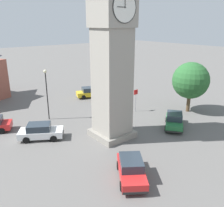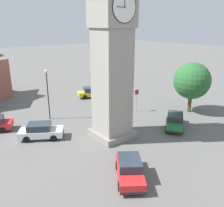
{
  "view_description": "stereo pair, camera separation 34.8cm",
  "coord_description": "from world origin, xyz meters",
  "px_view_note": "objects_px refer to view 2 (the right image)",
  "views": [
    {
      "loc": [
        13.47,
        16.98,
        10.56
      ],
      "look_at": [
        0.0,
        0.0,
        3.36
      ],
      "focal_mm": 38.89,
      "sensor_mm": 36.0,
      "label": 1
    },
    {
      "loc": [
        13.19,
        17.2,
        10.56
      ],
      "look_at": [
        0.0,
        0.0,
        3.36
      ],
      "focal_mm": 38.89,
      "sensor_mm": 36.0,
      "label": 2
    }
  ],
  "objects_px": {
    "car_blue_kerb": "(92,92)",
    "car_black_far": "(175,121)",
    "pedestrian": "(111,108)",
    "road_sign": "(137,97)",
    "car_silver_kerb": "(130,169)",
    "car_white_side": "(41,131)",
    "tree": "(192,81)",
    "lamp_post": "(47,87)",
    "clock_tower": "(112,18)"
  },
  "relations": [
    {
      "from": "pedestrian",
      "to": "lamp_post",
      "type": "xyz_separation_m",
      "value": [
        6.11,
        -3.61,
        2.78
      ]
    },
    {
      "from": "car_silver_kerb",
      "to": "car_white_side",
      "type": "distance_m",
      "value": 10.29
    },
    {
      "from": "car_black_far",
      "to": "pedestrian",
      "type": "relative_size",
      "value": 2.54
    },
    {
      "from": "road_sign",
      "to": "lamp_post",
      "type": "bearing_deg",
      "value": -23.85
    },
    {
      "from": "lamp_post",
      "to": "road_sign",
      "type": "xyz_separation_m",
      "value": [
        -9.65,
        4.27,
        -1.88
      ]
    },
    {
      "from": "car_white_side",
      "to": "tree",
      "type": "height_order",
      "value": "tree"
    },
    {
      "from": "tree",
      "to": "lamp_post",
      "type": "xyz_separation_m",
      "value": [
        14.86,
        -8.34,
        -0.16
      ]
    },
    {
      "from": "car_silver_kerb",
      "to": "car_black_far",
      "type": "relative_size",
      "value": 1.01
    },
    {
      "from": "car_black_far",
      "to": "lamp_post",
      "type": "distance_m",
      "value": 14.38
    },
    {
      "from": "car_white_side",
      "to": "lamp_post",
      "type": "height_order",
      "value": "lamp_post"
    },
    {
      "from": "road_sign",
      "to": "car_silver_kerb",
      "type": "bearing_deg",
      "value": 45.12
    },
    {
      "from": "pedestrian",
      "to": "tree",
      "type": "distance_m",
      "value": 10.37
    },
    {
      "from": "tree",
      "to": "lamp_post",
      "type": "relative_size",
      "value": 1.07
    },
    {
      "from": "clock_tower",
      "to": "car_silver_kerb",
      "type": "height_order",
      "value": "clock_tower"
    },
    {
      "from": "tree",
      "to": "car_blue_kerb",
      "type": "bearing_deg",
      "value": -63.85
    },
    {
      "from": "clock_tower",
      "to": "car_blue_kerb",
      "type": "relative_size",
      "value": 4.22
    },
    {
      "from": "car_black_far",
      "to": "car_silver_kerb",
      "type": "bearing_deg",
      "value": 21.38
    },
    {
      "from": "clock_tower",
      "to": "car_blue_kerb",
      "type": "bearing_deg",
      "value": -114.54
    },
    {
      "from": "car_blue_kerb",
      "to": "car_black_far",
      "type": "xyz_separation_m",
      "value": [
        -0.87,
        14.76,
        0.0
      ]
    },
    {
      "from": "car_silver_kerb",
      "to": "lamp_post",
      "type": "relative_size",
      "value": 0.75
    },
    {
      "from": "car_white_side",
      "to": "lamp_post",
      "type": "distance_m",
      "value": 5.86
    },
    {
      "from": "clock_tower",
      "to": "tree",
      "type": "distance_m",
      "value": 13.8
    },
    {
      "from": "car_silver_kerb",
      "to": "pedestrian",
      "type": "height_order",
      "value": "pedestrian"
    },
    {
      "from": "car_silver_kerb",
      "to": "tree",
      "type": "relative_size",
      "value": 0.7
    },
    {
      "from": "car_blue_kerb",
      "to": "tree",
      "type": "bearing_deg",
      "value": 116.15
    },
    {
      "from": "pedestrian",
      "to": "tree",
      "type": "height_order",
      "value": "tree"
    },
    {
      "from": "car_white_side",
      "to": "tree",
      "type": "bearing_deg",
      "value": 166.77
    },
    {
      "from": "pedestrian",
      "to": "car_white_side",
      "type": "bearing_deg",
      "value": 3.86
    },
    {
      "from": "lamp_post",
      "to": "road_sign",
      "type": "relative_size",
      "value": 2.06
    },
    {
      "from": "car_black_far",
      "to": "pedestrian",
      "type": "xyz_separation_m",
      "value": [
        3.37,
        -6.78,
        0.25
      ]
    },
    {
      "from": "car_white_side",
      "to": "lamp_post",
      "type": "bearing_deg",
      "value": -123.15
    },
    {
      "from": "tree",
      "to": "lamp_post",
      "type": "distance_m",
      "value": 17.04
    },
    {
      "from": "car_blue_kerb",
      "to": "car_silver_kerb",
      "type": "xyz_separation_m",
      "value": [
        8.83,
        18.56,
        0.0
      ]
    },
    {
      "from": "pedestrian",
      "to": "lamp_post",
      "type": "bearing_deg",
      "value": -30.53
    },
    {
      "from": "car_silver_kerb",
      "to": "tree",
      "type": "xyz_separation_m",
      "value": [
        -15.08,
        -5.84,
        3.18
      ]
    },
    {
      "from": "pedestrian",
      "to": "road_sign",
      "type": "xyz_separation_m",
      "value": [
        -3.54,
        0.66,
        0.89
      ]
    },
    {
      "from": "clock_tower",
      "to": "car_black_far",
      "type": "xyz_separation_m",
      "value": [
        -6.5,
        2.43,
        -10.19
      ]
    },
    {
      "from": "car_blue_kerb",
      "to": "car_white_side",
      "type": "relative_size",
      "value": 1.01
    },
    {
      "from": "pedestrian",
      "to": "car_blue_kerb",
      "type": "bearing_deg",
      "value": -107.34
    },
    {
      "from": "tree",
      "to": "road_sign",
      "type": "bearing_deg",
      "value": -38.08
    },
    {
      "from": "car_silver_kerb",
      "to": "pedestrian",
      "type": "distance_m",
      "value": 12.34
    },
    {
      "from": "tree",
      "to": "car_silver_kerb",
      "type": "bearing_deg",
      "value": 21.17
    },
    {
      "from": "clock_tower",
      "to": "car_silver_kerb",
      "type": "distance_m",
      "value": 12.37
    },
    {
      "from": "car_blue_kerb",
      "to": "car_white_side",
      "type": "height_order",
      "value": "same"
    },
    {
      "from": "car_black_far",
      "to": "road_sign",
      "type": "height_order",
      "value": "road_sign"
    },
    {
      "from": "clock_tower",
      "to": "pedestrian",
      "type": "distance_m",
      "value": 11.3
    },
    {
      "from": "pedestrian",
      "to": "clock_tower",
      "type": "bearing_deg",
      "value": 54.19
    },
    {
      "from": "car_silver_kerb",
      "to": "pedestrian",
      "type": "bearing_deg",
      "value": -120.94
    },
    {
      "from": "pedestrian",
      "to": "road_sign",
      "type": "height_order",
      "value": "road_sign"
    },
    {
      "from": "clock_tower",
      "to": "lamp_post",
      "type": "bearing_deg",
      "value": -69.47
    }
  ]
}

